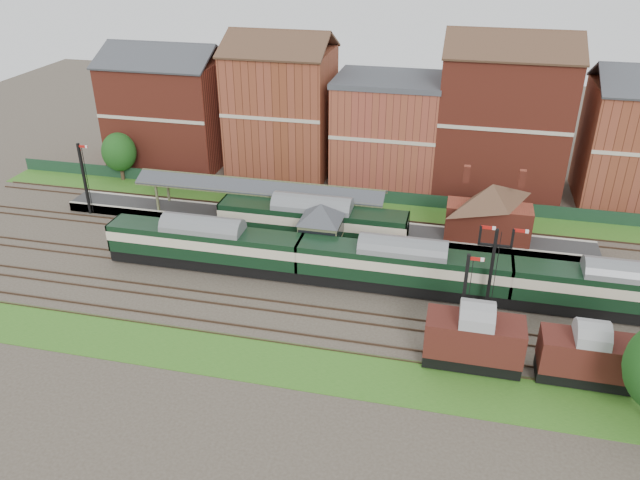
% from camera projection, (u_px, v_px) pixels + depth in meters
% --- Properties ---
extents(ground, '(160.00, 160.00, 0.00)m').
position_uv_depth(ground, '(346.00, 283.00, 55.28)').
color(ground, '#473D33').
rests_on(ground, ground).
extents(grass_back, '(90.00, 4.50, 0.06)m').
position_uv_depth(grass_back, '(373.00, 209.00, 69.06)').
color(grass_back, '#2D6619').
rests_on(grass_back, ground).
extents(grass_front, '(90.00, 5.00, 0.06)m').
position_uv_depth(grass_front, '(314.00, 368.00, 44.92)').
color(grass_front, '#2D6619').
rests_on(grass_front, ground).
extents(fence, '(90.00, 0.12, 1.50)m').
position_uv_depth(fence, '(376.00, 196.00, 70.44)').
color(fence, '#193823').
rests_on(fence, ground).
extents(platform, '(55.00, 3.40, 1.00)m').
position_uv_depth(platform, '(316.00, 225.00, 64.46)').
color(platform, '#2D2D2D').
rests_on(platform, ground).
extents(signal_box, '(5.40, 5.40, 6.00)m').
position_uv_depth(signal_box, '(321.00, 232.00, 57.20)').
color(signal_box, '#5A6B4C').
rests_on(signal_box, ground).
extents(brick_hut, '(3.20, 2.64, 2.94)m').
position_uv_depth(brick_hut, '(407.00, 260.00, 56.52)').
color(brick_hut, brown).
rests_on(brick_hut, ground).
extents(station_building, '(8.10, 8.10, 5.90)m').
position_uv_depth(station_building, '(489.00, 211.00, 59.43)').
color(station_building, maroon).
rests_on(station_building, platform).
extents(canopy, '(26.00, 3.89, 4.08)m').
position_uv_depth(canopy, '(259.00, 184.00, 63.76)').
color(canopy, '#4F5636').
rests_on(canopy, platform).
extents(semaphore_bracket, '(3.60, 0.25, 8.18)m').
position_uv_depth(semaphore_bracket, '(492.00, 268.00, 48.55)').
color(semaphore_bracket, black).
rests_on(semaphore_bracket, ground).
extents(semaphore_platform_end, '(1.23, 0.25, 8.00)m').
position_uv_depth(semaphore_platform_end, '(84.00, 178.00, 66.27)').
color(semaphore_platform_end, black).
rests_on(semaphore_platform_end, ground).
extents(semaphore_siding, '(1.23, 0.25, 8.00)m').
position_uv_depth(semaphore_siding, '(463.00, 301.00, 45.29)').
color(semaphore_siding, black).
rests_on(semaphore_siding, ground).
extents(town_backdrop, '(69.00, 10.00, 16.00)m').
position_uv_depth(town_backdrop, '(386.00, 124.00, 73.60)').
color(town_backdrop, maroon).
rests_on(town_backdrop, ground).
extents(dmu_train, '(54.04, 2.84, 4.15)m').
position_uv_depth(dmu_train, '(402.00, 266.00, 53.18)').
color(dmu_train, black).
rests_on(dmu_train, ground).
extents(platform_railcar, '(18.55, 2.92, 4.27)m').
position_uv_depth(platform_railcar, '(312.00, 222.00, 60.65)').
color(platform_railcar, black).
rests_on(platform_railcar, ground).
extents(goods_van_a, '(6.85, 2.97, 4.16)m').
position_uv_depth(goods_van_a, '(474.00, 339.00, 44.22)').
color(goods_van_a, black).
rests_on(goods_van_a, ground).
extents(goods_van_b, '(6.30, 2.73, 3.82)m').
position_uv_depth(goods_van_b, '(587.00, 356.00, 42.77)').
color(goods_van_b, black).
rests_on(goods_van_b, ground).
extents(tree_back, '(4.09, 4.09, 5.97)m').
position_uv_depth(tree_back, '(119.00, 152.00, 75.06)').
color(tree_back, '#382619').
rests_on(tree_back, ground).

